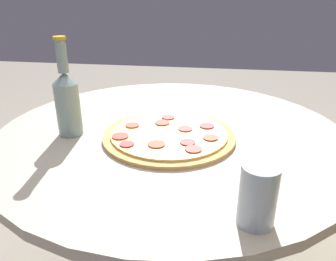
# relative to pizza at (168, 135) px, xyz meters

# --- Properties ---
(table) EXTENTS (0.99, 0.99, 0.72)m
(table) POSITION_rel_pizza_xyz_m (-0.05, 0.00, -0.15)
(table) COLOR #B2A893
(table) RESTS_ON ground_plane
(pizza) EXTENTS (0.36, 0.36, 0.02)m
(pizza) POSITION_rel_pizza_xyz_m (0.00, 0.00, 0.00)
(pizza) COLOR tan
(pizza) RESTS_ON table
(beer_bottle) EXTENTS (0.07, 0.07, 0.26)m
(beer_bottle) POSITION_rel_pizza_xyz_m (0.02, -0.27, 0.09)
(beer_bottle) COLOR gray
(beer_bottle) RESTS_ON table
(drinking_glass) EXTENTS (0.06, 0.06, 0.11)m
(drinking_glass) POSITION_rel_pizza_xyz_m (0.33, 0.20, 0.05)
(drinking_glass) COLOR #ADBCC6
(drinking_glass) RESTS_ON table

